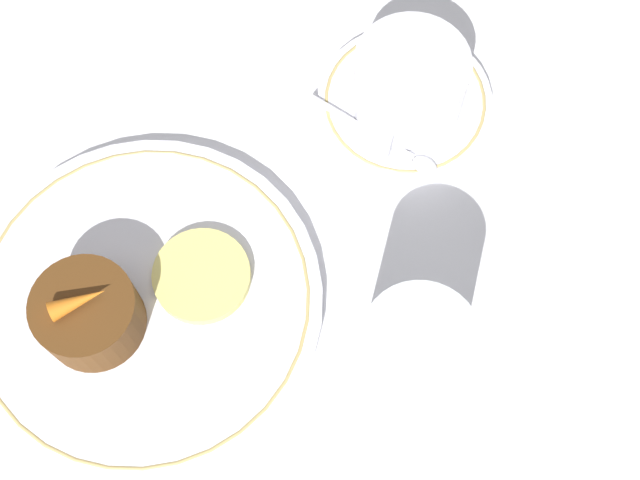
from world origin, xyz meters
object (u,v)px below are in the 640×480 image
wine_glass (415,355)px  dessert_cake (89,314)px  dinner_plate (145,302)px  coffee_cup (410,82)px

wine_glass → dessert_cake: (0.04, -0.23, -0.04)m
dinner_plate → coffee_cup: coffee_cup is taller
dinner_plate → dessert_cake: (0.03, -0.03, 0.03)m
dinner_plate → dessert_cake: 0.05m
dessert_cake → coffee_cup: bearing=147.4°
coffee_cup → wine_glass: (0.23, 0.07, 0.04)m
dinner_plate → dessert_cake: size_ratio=3.58×
dessert_cake → wine_glass: bearing=98.6°
coffee_cup → dessert_cake: bearing=-32.6°
dinner_plate → wine_glass: 0.22m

